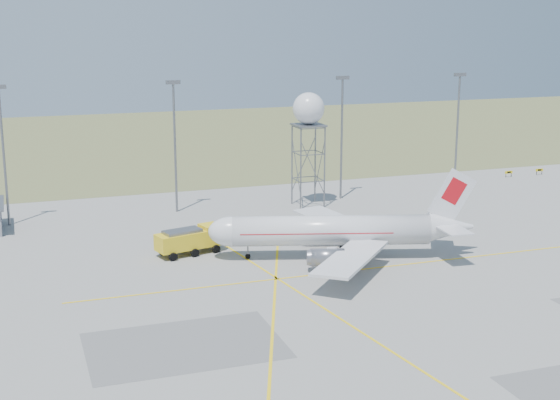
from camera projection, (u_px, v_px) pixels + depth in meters
name	position (u px, v px, depth m)	size (l,w,h in m)	color
ground	(459.00, 382.00, 65.01)	(400.00, 400.00, 0.00)	gray
grass_strip	(155.00, 140.00, 193.75)	(400.00, 120.00, 0.03)	#5C6537
mast_a	(3.00, 144.00, 111.75)	(2.20, 0.50, 20.50)	slate
mast_b	(175.00, 135.00, 119.75)	(2.20, 0.50, 20.50)	slate
mast_c	(342.00, 127.00, 128.72)	(2.20, 0.50, 20.50)	slate
mast_d	(458.00, 122.00, 135.76)	(2.20, 0.50, 20.50)	slate
taxi_sign_near	(509.00, 173.00, 148.81)	(1.60, 0.17, 1.20)	black
taxi_sign_far	(539.00, 170.00, 151.05)	(1.60, 0.17, 1.20)	black
airliner_main	(335.00, 231.00, 98.04)	(33.17, 31.42, 11.48)	silver
radar_tower	(308.00, 143.00, 124.09)	(5.05, 5.05, 18.30)	slate
fire_truck	(191.00, 241.00, 100.23)	(9.11, 5.18, 3.46)	yellow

